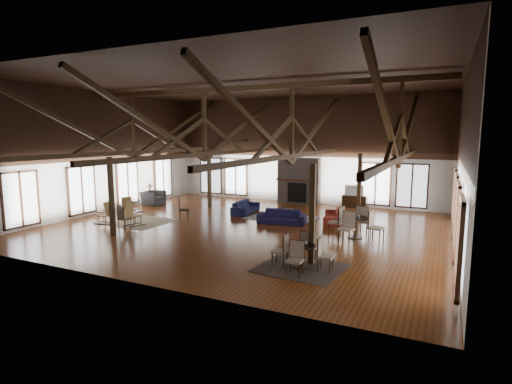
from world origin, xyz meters
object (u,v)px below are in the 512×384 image
at_px(cafe_table_far, 356,223).
at_px(armchair, 153,198).
at_px(tv_console, 354,201).
at_px(sofa_navy_front, 282,217).
at_px(sofa_orange, 333,216).
at_px(cafe_table_near, 302,252).
at_px(coffee_table, 282,210).
at_px(sofa_navy_left, 246,207).

bearing_deg(cafe_table_far, armchair, 168.05).
bearing_deg(tv_console, sofa_navy_front, -110.63).
bearing_deg(armchair, tv_console, -71.97).
bearing_deg(sofa_orange, cafe_table_near, -5.93).
bearing_deg(coffee_table, tv_console, 40.56).
distance_m(sofa_navy_left, tv_console, 6.07).
bearing_deg(armchair, cafe_table_far, -105.38).
bearing_deg(cafe_table_far, tv_console, 102.01).
bearing_deg(sofa_navy_front, cafe_table_near, -71.28).
xyz_separation_m(coffee_table, tv_console, (2.48, 4.36, -0.04)).
bearing_deg(coffee_table, armchair, 157.98).
bearing_deg(sofa_navy_front, coffee_table, 102.48).
relative_size(cafe_table_near, tv_console, 1.44).
height_order(sofa_navy_left, armchair, armchair).
bearing_deg(tv_console, coffee_table, -119.56).
height_order(sofa_navy_front, cafe_table_near, cafe_table_near).
height_order(sofa_navy_front, cafe_table_far, cafe_table_far).
distance_m(cafe_table_near, tv_console, 10.75).
xyz_separation_m(sofa_navy_left, armchair, (-5.77, -0.10, 0.08)).
xyz_separation_m(sofa_navy_front, coffee_table, (-0.42, 1.08, 0.06)).
height_order(armchair, cafe_table_far, cafe_table_far).
bearing_deg(cafe_table_near, cafe_table_far, 80.60).
relative_size(sofa_orange, cafe_table_near, 1.10).
xyz_separation_m(cafe_table_near, cafe_table_far, (0.69, 4.16, 0.08)).
distance_m(sofa_navy_left, armchair, 5.77).
height_order(cafe_table_near, tv_console, cafe_table_near).
distance_m(cafe_table_far, tv_console, 6.71).
bearing_deg(cafe_table_near, sofa_navy_left, 128.11).
relative_size(armchair, cafe_table_near, 0.63).
xyz_separation_m(sofa_orange, tv_console, (0.06, 4.26, 0.02)).
relative_size(cafe_table_near, cafe_table_far, 0.84).
distance_m(sofa_orange, cafe_table_near, 6.51).
xyz_separation_m(sofa_navy_front, tv_console, (2.05, 5.45, 0.01)).
relative_size(sofa_navy_left, cafe_table_far, 0.93).
height_order(sofa_navy_left, tv_console, tv_console).
distance_m(coffee_table, tv_console, 5.02).
relative_size(sofa_orange, coffee_table, 1.68).
bearing_deg(cafe_table_far, sofa_orange, 122.28).
distance_m(sofa_navy_front, coffee_table, 1.17).
bearing_deg(tv_console, cafe_table_near, -86.23).
xyz_separation_m(cafe_table_near, tv_console, (-0.71, 10.72, -0.16)).
height_order(armchair, cafe_table_near, cafe_table_near).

